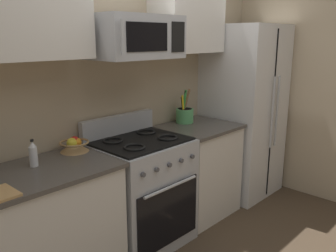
% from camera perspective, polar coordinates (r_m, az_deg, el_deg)
% --- Properties ---
extents(wall_back, '(8.00, 0.10, 2.60)m').
position_cam_1_polar(wall_back, '(3.12, -9.33, 5.77)').
color(wall_back, tan).
rests_on(wall_back, ground).
extents(counter_left, '(1.29, 0.63, 0.91)m').
position_cam_1_polar(counter_left, '(2.58, -22.38, -16.95)').
color(counter_left, silver).
rests_on(counter_left, ground).
extents(range_oven, '(0.76, 0.67, 1.09)m').
position_cam_1_polar(range_oven, '(3.07, -4.29, -10.39)').
color(range_oven, '#B2B5BA').
rests_on(range_oven, ground).
extents(counter_right, '(0.74, 0.63, 0.91)m').
position_cam_1_polar(counter_right, '(3.58, 4.82, -6.98)').
color(counter_right, silver).
rests_on(counter_right, ground).
extents(refrigerator, '(0.76, 0.74, 1.87)m').
position_cam_1_polar(refrigerator, '(4.05, 11.99, 2.31)').
color(refrigerator, silver).
rests_on(refrigerator, ground).
extents(wall_right, '(0.10, 8.00, 2.60)m').
position_cam_1_polar(wall_right, '(4.16, 23.00, 6.88)').
color(wall_right, tan).
rests_on(wall_right, ground).
extents(microwave, '(0.72, 0.44, 0.33)m').
position_cam_1_polar(microwave, '(2.81, -5.16, 14.08)').
color(microwave, '#B2B5BA').
extents(upper_cabinets_right, '(0.73, 0.34, 0.71)m').
position_cam_1_polar(upper_cabinets_right, '(3.46, 3.18, 17.55)').
color(upper_cabinets_right, silver).
extents(utensil_crock, '(0.17, 0.17, 0.34)m').
position_cam_1_polar(utensil_crock, '(3.55, 2.71, 1.87)').
color(utensil_crock, '#59AD66').
rests_on(utensil_crock, counter_right).
extents(fruit_basket, '(0.22, 0.22, 0.11)m').
position_cam_1_polar(fruit_basket, '(2.75, -14.83, -2.99)').
color(fruit_basket, '#9E7A4C').
rests_on(fruit_basket, counter_left).
extents(bottle_vinegar, '(0.06, 0.06, 0.18)m').
position_cam_1_polar(bottle_vinegar, '(2.50, -20.88, -4.24)').
color(bottle_vinegar, silver).
rests_on(bottle_vinegar, counter_left).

